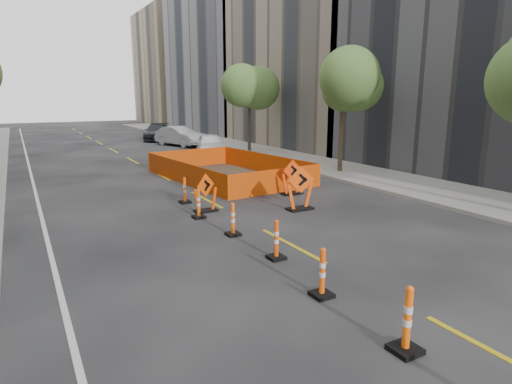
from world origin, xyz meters
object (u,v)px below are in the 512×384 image
channelizer_5 (233,219)px  channelizer_6 (199,203)px  channelizer_3 (322,272)px  chevron_sign_center (300,188)px  chevron_sign_left (205,193)px  channelizer_7 (185,190)px  parked_car_far (157,132)px  parked_car_mid (180,136)px  parked_car_near (210,144)px  channelizer_4 (276,239)px  channelizer_2 (408,319)px  chevron_sign_right (292,177)px

channelizer_5 → channelizer_6: channelizer_6 is taller
channelizer_3 → chevron_sign_center: 6.81m
chevron_sign_left → channelizer_7: bearing=74.0°
chevron_sign_left → channelizer_3: bearing=-117.8°
channelizer_5 → parked_car_far: (6.22, 28.56, 0.25)m
channelizer_7 → parked_car_mid: size_ratio=0.21×
chevron_sign_center → parked_car_near: chevron_sign_center is taller
channelizer_3 → channelizer_4: channelizer_3 is taller
channelizer_4 → chevron_sign_center: 4.88m
channelizer_2 → channelizer_6: channelizer_2 is taller
parked_car_mid → parked_car_far: size_ratio=0.93×
channelizer_3 → parked_car_near: parked_car_near is taller
channelizer_6 → channelizer_2: bearing=-90.0°
channelizer_7 → chevron_sign_left: 1.56m
channelizer_3 → channelizer_5: (0.16, 4.38, -0.03)m
channelizer_5 → chevron_sign_left: 2.88m
channelizer_2 → channelizer_4: 4.40m
chevron_sign_center → parked_car_far: bearing=105.0°
channelizer_4 → parked_car_near: size_ratio=0.23×
channelizer_6 → chevron_sign_right: bearing=17.1°
channelizer_3 → channelizer_7: size_ratio=1.04×
chevron_sign_right → parked_car_near: 13.00m
channelizer_7 → parked_car_mid: bearing=71.2°
channelizer_4 → chevron_sign_left: bearing=87.6°
channelizer_4 → chevron_sign_right: bearing=53.1°
channelizer_2 → channelizer_7: 10.96m
channelizer_7 → parked_car_far: size_ratio=0.20×
channelizer_2 → chevron_sign_left: 9.44m
channelizer_6 → parked_car_near: (6.57, 14.30, 0.24)m
channelizer_7 → parked_car_mid: (6.35, 18.61, 0.29)m
chevron_sign_right → parked_car_near: size_ratio=0.33×
channelizer_3 → parked_car_far: 33.55m
channelizer_5 → channelizer_3: bearing=-92.0°
channelizer_2 → channelizer_6: 8.77m
channelizer_2 → channelizer_4: channelizer_2 is taller
parked_car_near → parked_car_mid: 6.50m
channelizer_3 → chevron_sign_right: (4.64, 8.01, 0.20)m
channelizer_7 → chevron_sign_center: chevron_sign_center is taller
chevron_sign_right → parked_car_far: bearing=88.5°
channelizer_4 → channelizer_5: (-0.12, 2.19, -0.02)m
channelizer_3 → chevron_sign_left: bearing=86.1°
channelizer_4 → parked_car_mid: bearing=75.9°
channelizer_7 → chevron_sign_right: bearing=-9.8°
channelizer_3 → chevron_sign_left: size_ratio=0.76×
channelizer_7 → parked_car_far: (6.09, 24.17, 0.24)m
chevron_sign_left → parked_car_near: 14.91m
chevron_sign_center → parked_car_mid: bearing=102.8°
channelizer_2 → parked_car_mid: 30.31m
chevron_sign_center → parked_car_far: (2.85, 27.12, -0.04)m
channelizer_2 → chevron_sign_left: bearing=86.8°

